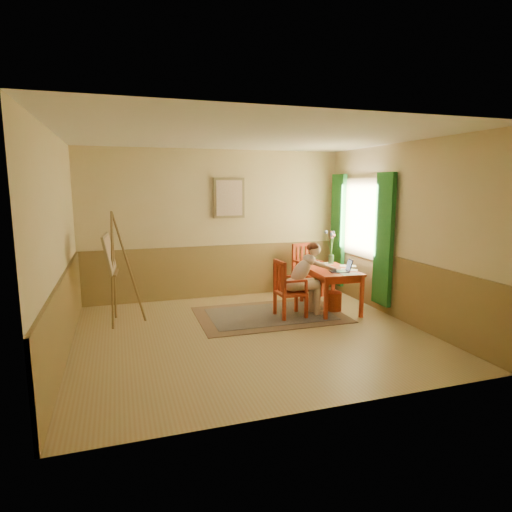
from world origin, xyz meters
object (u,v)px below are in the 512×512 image
object	(u,v)px
chair_left	(288,289)
laptop	(342,269)
easel	(112,258)
table	(330,274)
figure	(305,276)
chair_back	(306,270)

from	to	relation	value
chair_left	laptop	world-z (taller)	chair_left
easel	table	bearing A→B (deg)	-5.80
chair_left	laptop	size ratio (longest dim) A/B	2.45
table	chair_left	size ratio (longest dim) A/B	1.30
table	figure	size ratio (longest dim) A/B	1.02
table	chair_back	world-z (taller)	chair_back
table	laptop	xyz separation A→B (m)	(0.06, -0.29, 0.13)
laptop	easel	bearing A→B (deg)	169.77
chair_left	chair_back	xyz separation A→B (m)	(0.90, 1.25, 0.03)
table	chair_left	distance (m)	0.91
table	easel	bearing A→B (deg)	174.20
chair_back	laptop	distance (m)	1.37
table	easel	size ratio (longest dim) A/B	0.71
chair_left	laptop	bearing A→B (deg)	-5.55
chair_left	figure	size ratio (longest dim) A/B	0.78
chair_left	table	bearing A→B (deg)	13.05
table	chair_back	distance (m)	1.06
figure	laptop	size ratio (longest dim) A/B	3.13
chair_back	chair_left	bearing A→B (deg)	-125.64
table	easel	distance (m)	3.60
chair_back	laptop	xyz separation A→B (m)	(0.04, -1.34, 0.26)
laptop	chair_left	bearing A→B (deg)	174.45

